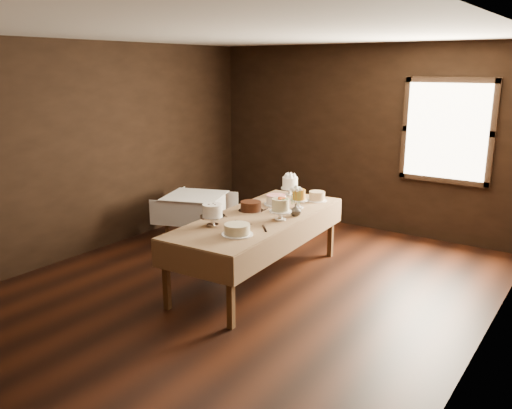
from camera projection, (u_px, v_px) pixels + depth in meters
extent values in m
cube|color=black|center=(246.00, 288.00, 6.04)|extent=(5.00, 6.00, 0.01)
cube|color=beige|center=(245.00, 32.00, 5.33)|extent=(5.00, 6.00, 0.01)
cube|color=black|center=(360.00, 138.00, 8.06)|extent=(5.00, 0.02, 2.80)
cube|color=black|center=(95.00, 148.00, 7.07)|extent=(0.02, 6.00, 2.80)
cube|color=black|center=(492.00, 201.00, 4.30)|extent=(0.02, 6.00, 2.80)
cube|color=#FFEABF|center=(447.00, 131.00, 7.24)|extent=(1.10, 0.05, 1.30)
cube|color=#482C15|center=(166.00, 277.00, 5.43)|extent=(0.07, 0.07, 0.72)
cube|color=#482C15|center=(278.00, 221.00, 7.37)|extent=(0.07, 0.07, 0.72)
cube|color=#482C15|center=(231.00, 294.00, 5.02)|extent=(0.07, 0.07, 0.72)
cube|color=#482C15|center=(331.00, 231.00, 6.97)|extent=(0.07, 0.07, 0.72)
cube|color=#482C15|center=(259.00, 219.00, 6.10)|extent=(1.07, 2.53, 0.04)
cube|color=#9E7853|center=(259.00, 216.00, 6.09)|extent=(1.14, 2.59, 0.01)
cube|color=#482C15|center=(167.00, 223.00, 7.45)|extent=(0.06, 0.06, 0.62)
cube|color=#482C15|center=(184.00, 212.00, 8.03)|extent=(0.06, 0.06, 0.62)
cube|color=#482C15|center=(209.00, 227.00, 7.30)|extent=(0.06, 0.06, 0.62)
cube|color=#482C15|center=(222.00, 215.00, 7.88)|extent=(0.06, 0.06, 0.62)
cube|color=#482C15|center=(195.00, 197.00, 7.58)|extent=(0.93, 0.93, 0.04)
cube|color=white|center=(195.00, 195.00, 7.58)|extent=(1.03, 1.03, 0.01)
cylinder|color=white|center=(290.00, 191.00, 7.06)|extent=(0.24, 0.24, 0.12)
cylinder|color=white|center=(290.00, 182.00, 7.02)|extent=(0.23, 0.23, 0.14)
cylinder|color=white|center=(317.00, 200.00, 6.78)|extent=(0.26, 0.26, 0.01)
cylinder|color=beige|center=(317.00, 196.00, 6.77)|extent=(0.22, 0.22, 0.11)
cylinder|color=white|center=(276.00, 204.00, 6.59)|extent=(0.31, 0.31, 0.01)
cylinder|color=white|center=(276.00, 200.00, 6.58)|extent=(0.29, 0.29, 0.10)
cylinder|color=white|center=(299.00, 203.00, 6.41)|extent=(0.21, 0.21, 0.12)
cylinder|color=#BB761A|center=(299.00, 194.00, 6.38)|extent=(0.20, 0.20, 0.12)
cylinder|color=silver|center=(251.00, 211.00, 6.29)|extent=(0.30, 0.30, 0.01)
cylinder|color=#34160A|center=(251.00, 206.00, 6.28)|extent=(0.35, 0.35, 0.11)
cylinder|color=white|center=(280.00, 215.00, 5.91)|extent=(0.25, 0.25, 0.12)
cylinder|color=beige|center=(280.00, 204.00, 5.88)|extent=(0.24, 0.24, 0.14)
cylinder|color=silver|center=(213.00, 220.00, 5.71)|extent=(0.28, 0.28, 0.12)
cylinder|color=white|center=(212.00, 209.00, 5.67)|extent=(0.23, 0.23, 0.13)
cylinder|color=white|center=(237.00, 234.00, 5.41)|extent=(0.33, 0.33, 0.01)
cylinder|color=beige|center=(237.00, 229.00, 5.40)|extent=(0.32, 0.32, 0.10)
cube|color=silver|center=(246.00, 223.00, 5.80)|extent=(0.24, 0.04, 0.01)
cube|color=silver|center=(265.00, 230.00, 5.56)|extent=(0.18, 0.19, 0.01)
cube|color=silver|center=(269.00, 208.00, 6.42)|extent=(0.05, 0.24, 0.01)
cube|color=silver|center=(291.00, 214.00, 6.17)|extent=(0.18, 0.20, 0.01)
cube|color=silver|center=(224.00, 216.00, 6.09)|extent=(0.23, 0.13, 0.01)
imported|color=#2D2823|center=(296.00, 210.00, 6.09)|extent=(0.16, 0.16, 0.14)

